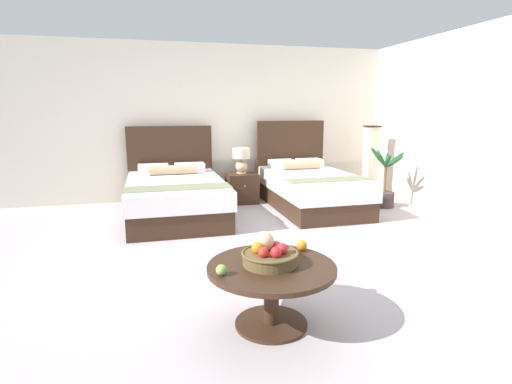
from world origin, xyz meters
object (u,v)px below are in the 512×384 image
nightstand (242,188)px  bed_near_window (175,195)px  floor_lamp_corner (370,162)px  bed_near_corner (310,188)px  loose_orange (302,245)px  loose_apple (221,270)px  coffee_table (272,281)px  potted_palm (384,190)px  table_lamp (241,158)px  fruit_bowl (269,254)px

nightstand → bed_near_window: bearing=-151.1°
bed_near_window → floor_lamp_corner: (3.44, 0.47, 0.32)m
floor_lamp_corner → bed_near_corner: bearing=-160.5°
bed_near_window → loose_orange: 3.20m
loose_apple → floor_lamp_corner: size_ratio=0.06×
bed_near_window → bed_near_corner: 2.12m
bed_near_corner → floor_lamp_corner: 1.44m
bed_near_corner → loose_orange: bed_near_corner is taller
coffee_table → bed_near_corner: bearing=63.8°
bed_near_window → bed_near_corner: bearing=0.0°
bed_near_corner → loose_apple: (-2.01, -3.41, 0.18)m
bed_near_corner → potted_palm: 1.21m
bed_near_corner → floor_lamp_corner: size_ratio=1.67×
potted_palm → bed_near_window: bearing=175.5°
loose_orange → coffee_table: bearing=-143.7°
bed_near_corner → nightstand: size_ratio=4.25×
potted_palm → floor_lamp_corner: bearing=78.6°
loose_apple → floor_lamp_corner: floor_lamp_corner is taller
bed_near_corner → table_lamp: bearing=146.5°
fruit_bowl → potted_palm: bearing=47.1°
floor_lamp_corner → potted_palm: floor_lamp_corner is taller
bed_near_window → fruit_bowl: (0.47, -3.29, 0.23)m
floor_lamp_corner → potted_palm: size_ratio=1.30×
loose_orange → fruit_bowl: bearing=-148.1°
loose_orange → loose_apple: bearing=-155.3°
nightstand → potted_palm: size_ratio=0.51×
coffee_table → potted_palm: size_ratio=0.94×
bed_near_corner → fruit_bowl: bed_near_corner is taller
nightstand → floor_lamp_corner: floor_lamp_corner is taller
bed_near_corner → loose_apple: 3.96m
bed_near_corner → coffee_table: bed_near_corner is taller
loose_orange → floor_lamp_corner: bearing=53.4°
loose_apple → floor_lamp_corner: bearing=49.3°
bed_near_window → floor_lamp_corner: bearing=7.8°
floor_lamp_corner → nightstand: bearing=176.1°
potted_palm → fruit_bowl: bearing=-132.9°
bed_near_corner → fruit_bowl: bearing=-116.5°
fruit_bowl → loose_orange: bearing=31.9°
table_lamp → fruit_bowl: bearing=-99.6°
bed_near_window → loose_apple: (0.11, -3.41, 0.19)m
table_lamp → floor_lamp_corner: bearing=-4.4°
coffee_table → table_lamp: bearing=80.6°
bed_near_corner → loose_apple: bearing=-120.5°
coffee_table → potted_palm: bearing=47.5°
bed_near_window → floor_lamp_corner: bed_near_window is taller
fruit_bowl → loose_orange: fruit_bowl is taller
bed_near_window → fruit_bowl: size_ratio=5.36×
bed_near_window → fruit_bowl: bed_near_window is taller
table_lamp → potted_palm: (2.16, -0.91, -0.48)m
nightstand → fruit_bowl: 3.99m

